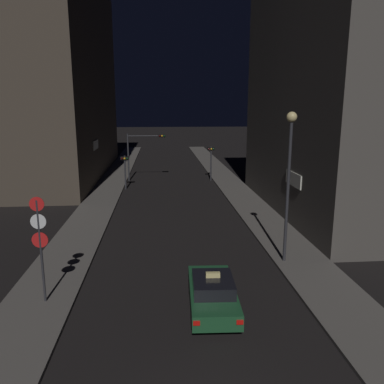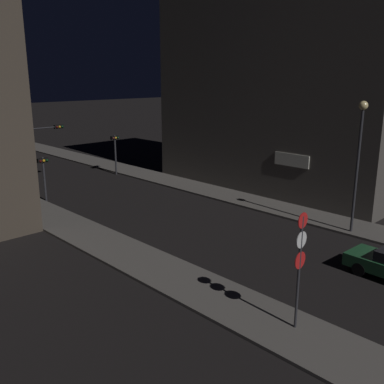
{
  "view_description": "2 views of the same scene",
  "coord_description": "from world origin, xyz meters",
  "px_view_note": "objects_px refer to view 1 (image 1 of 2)",
  "views": [
    {
      "loc": [
        -1.1,
        -7.22,
        7.98
      ],
      "look_at": [
        1.13,
        19.1,
        2.12
      ],
      "focal_mm": 36.02,
      "sensor_mm": 36.0,
      "label": 1
    },
    {
      "loc": [
        -18.47,
        0.28,
        9.07
      ],
      "look_at": [
        0.86,
        20.16,
        1.65
      ],
      "focal_mm": 40.61,
      "sensor_mm": 36.0,
      "label": 2
    }
  ],
  "objects_px": {
    "traffic_light_overhead": "(143,147)",
    "taxi": "(213,293)",
    "street_lamp_near_block": "(289,162)",
    "traffic_light_left_kerb": "(125,165)",
    "traffic_light_right_kerb": "(211,156)",
    "sign_pole_left": "(40,240)"
  },
  "relations": [
    {
      "from": "traffic_light_left_kerb",
      "to": "taxi",
      "type": "bearing_deg",
      "value": -77.11
    },
    {
      "from": "traffic_light_right_kerb",
      "to": "street_lamp_near_block",
      "type": "distance_m",
      "value": 23.26
    },
    {
      "from": "taxi",
      "to": "traffic_light_left_kerb",
      "type": "xyz_separation_m",
      "value": [
        -5.4,
        23.59,
        1.68
      ]
    },
    {
      "from": "traffic_light_left_kerb",
      "to": "traffic_light_right_kerb",
      "type": "relative_size",
      "value": 0.89
    },
    {
      "from": "taxi",
      "to": "traffic_light_right_kerb",
      "type": "distance_m",
      "value": 27.76
    },
    {
      "from": "taxi",
      "to": "traffic_light_overhead",
      "type": "bearing_deg",
      "value": 97.77
    },
    {
      "from": "street_lamp_near_block",
      "to": "traffic_light_overhead",
      "type": "bearing_deg",
      "value": 109.13
    },
    {
      "from": "traffic_light_right_kerb",
      "to": "sign_pole_left",
      "type": "height_order",
      "value": "sign_pole_left"
    },
    {
      "from": "traffic_light_left_kerb",
      "to": "traffic_light_overhead",
      "type": "bearing_deg",
      "value": 69.84
    },
    {
      "from": "taxi",
      "to": "traffic_light_overhead",
      "type": "height_order",
      "value": "traffic_light_overhead"
    },
    {
      "from": "traffic_light_right_kerb",
      "to": "traffic_light_left_kerb",
      "type": "bearing_deg",
      "value": -156.71
    },
    {
      "from": "traffic_light_overhead",
      "to": "street_lamp_near_block",
      "type": "xyz_separation_m",
      "value": [
        8.17,
        -23.56,
        1.55
      ]
    },
    {
      "from": "traffic_light_left_kerb",
      "to": "street_lamp_near_block",
      "type": "distance_m",
      "value": 21.76
    },
    {
      "from": "traffic_light_overhead",
      "to": "street_lamp_near_block",
      "type": "bearing_deg",
      "value": -70.87
    },
    {
      "from": "traffic_light_overhead",
      "to": "street_lamp_near_block",
      "type": "relative_size",
      "value": 0.68
    },
    {
      "from": "taxi",
      "to": "traffic_light_left_kerb",
      "type": "height_order",
      "value": "traffic_light_left_kerb"
    },
    {
      "from": "taxi",
      "to": "sign_pole_left",
      "type": "relative_size",
      "value": 1.02
    },
    {
      "from": "traffic_light_right_kerb",
      "to": "street_lamp_near_block",
      "type": "xyz_separation_m",
      "value": [
        0.78,
        -23.1,
        2.61
      ]
    },
    {
      "from": "taxi",
      "to": "street_lamp_near_block",
      "type": "height_order",
      "value": "street_lamp_near_block"
    },
    {
      "from": "traffic_light_overhead",
      "to": "taxi",
      "type": "bearing_deg",
      "value": -82.23
    },
    {
      "from": "traffic_light_overhead",
      "to": "street_lamp_near_block",
      "type": "height_order",
      "value": "street_lamp_near_block"
    },
    {
      "from": "street_lamp_near_block",
      "to": "traffic_light_left_kerb",
      "type": "bearing_deg",
      "value": 116.91
    }
  ]
}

